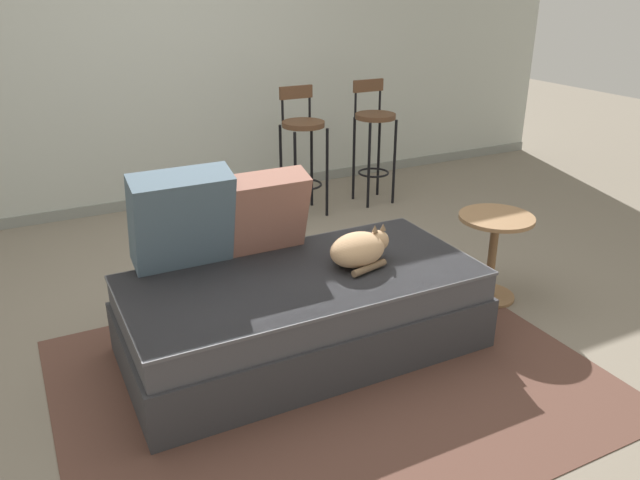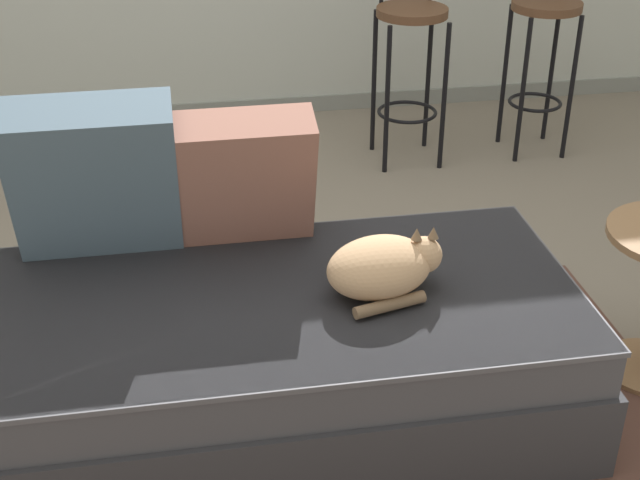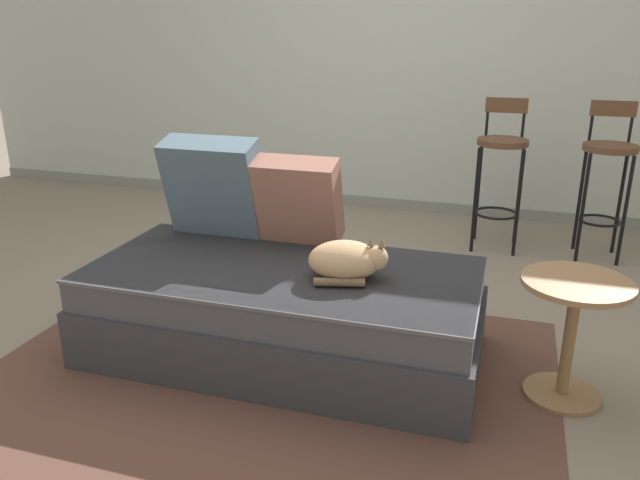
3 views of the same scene
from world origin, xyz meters
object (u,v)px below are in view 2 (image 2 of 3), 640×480
at_px(throw_pillow_middle, 245,177).
at_px(bar_stool_near_window, 410,40).
at_px(cat, 384,267).
at_px(couch, 277,356).
at_px(throw_pillow_corner, 94,177).
at_px(bar_stool_by_doorway, 542,30).

bearing_deg(throw_pillow_middle, bar_stool_near_window, 58.25).
bearing_deg(bar_stool_near_window, cat, -106.94).
bearing_deg(throw_pillow_middle, couch, -82.43).
relative_size(throw_pillow_middle, cat, 1.21).
xyz_separation_m(couch, cat, (0.32, -0.03, 0.30)).
height_order(throw_pillow_corner, bar_stool_near_window, bar_stool_near_window).
distance_m(couch, bar_stool_by_doorway, 2.47).
bearing_deg(couch, throw_pillow_corner, 145.28).
bearing_deg(throw_pillow_corner, couch, -34.72).
xyz_separation_m(throw_pillow_middle, bar_stool_by_doorway, (1.61, 1.52, -0.04)).
bearing_deg(cat, throw_pillow_corner, 155.29).
bearing_deg(cat, couch, 174.90).
relative_size(throw_pillow_corner, cat, 1.41).
distance_m(couch, bar_stool_near_window, 2.11).
bearing_deg(bar_stool_near_window, throw_pillow_middle, -121.75).
distance_m(couch, throw_pillow_corner, 0.78).
bearing_deg(throw_pillow_corner, throw_pillow_middle, 0.13).
distance_m(couch, throw_pillow_middle, 0.57).
xyz_separation_m(bar_stool_near_window, bar_stool_by_doorway, (0.67, 0.00, 0.01)).
height_order(throw_pillow_corner, bar_stool_by_doorway, bar_stool_by_doorway).
relative_size(bar_stool_near_window, bar_stool_by_doorway, 1.00).
xyz_separation_m(throw_pillow_corner, bar_stool_by_doorway, (2.07, 1.52, -0.08)).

